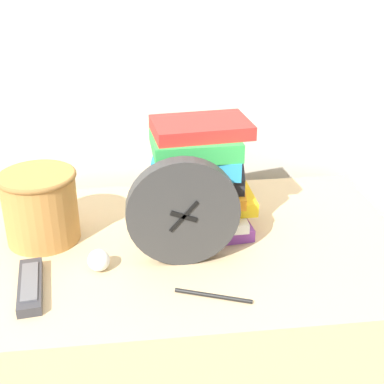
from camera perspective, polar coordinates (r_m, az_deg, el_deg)
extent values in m
cube|color=tan|center=(1.42, -5.42, -18.03)|extent=(1.21, 0.62, 0.71)
cylinder|color=#333333|center=(1.08, -1.13, -2.17)|extent=(0.23, 0.03, 0.23)
cylinder|color=white|center=(1.07, -1.07, -2.44)|extent=(0.20, 0.01, 0.20)
cube|color=black|center=(1.07, -1.04, -2.59)|extent=(0.06, 0.01, 0.03)
cube|color=black|center=(1.07, -1.04, -2.59)|extent=(0.06, 0.01, 0.07)
cylinder|color=black|center=(1.07, -1.04, -2.59)|extent=(0.01, 0.00, 0.01)
cube|color=#7A3899|center=(1.25, 1.39, -3.35)|extent=(0.20, 0.19, 0.03)
cube|color=white|center=(1.23, 0.76, -2.47)|extent=(0.20, 0.17, 0.02)
cube|color=yellow|center=(1.25, 1.50, -0.71)|extent=(0.21, 0.16, 0.03)
cube|color=orange|center=(1.23, 1.36, 0.29)|extent=(0.19, 0.19, 0.02)
cube|color=#232328|center=(1.22, 0.85, 1.70)|extent=(0.21, 0.16, 0.04)
cube|color=#2D9ED1|center=(1.19, 0.36, 3.32)|extent=(0.21, 0.16, 0.04)
cube|color=green|center=(1.19, 0.09, 5.33)|extent=(0.19, 0.18, 0.04)
cube|color=red|center=(1.17, 0.82, 6.91)|extent=(0.22, 0.16, 0.03)
cylinder|color=#B27A3D|center=(1.23, -15.98, -1.56)|extent=(0.16, 0.16, 0.16)
torus|color=olive|center=(1.20, -16.41, 1.61)|extent=(0.17, 0.17, 0.01)
cube|color=#333338|center=(1.10, -17.02, -9.59)|extent=(0.06, 0.17, 0.02)
cube|color=#59595E|center=(1.09, -17.10, -9.09)|extent=(0.05, 0.13, 0.00)
sphere|color=white|center=(1.12, -10.07, -7.19)|extent=(0.05, 0.05, 0.05)
cylinder|color=black|center=(1.04, 2.11, -11.01)|extent=(0.14, 0.06, 0.01)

